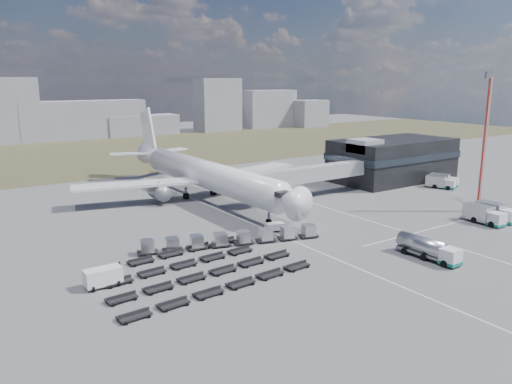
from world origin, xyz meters
TOP-DOWN VIEW (x-y plane):
  - ground at (0.00, 0.00)m, footprint 420.00×420.00m
  - grass_strip at (0.00, 110.00)m, footprint 420.00×90.00m
  - lane_markings at (9.77, 3.00)m, footprint 47.12×110.00m
  - terminal at (47.77, 23.96)m, footprint 30.40×16.40m
  - jet_bridge at (15.90, 20.42)m, footprint 30.30×3.80m
  - airliner at (0.00, 32.38)m, footprint 51.59×64.53m
  - skyline at (-8.47, 153.12)m, footprint 298.12×26.49m
  - fuel_tanker at (8.54, -16.70)m, footprint 2.62×9.24m
  - pushback_tug at (-1.40, 5.40)m, footprint 3.32×2.37m
  - utility_van at (-31.45, -1.11)m, footprint 4.37×2.06m
  - catering_truck at (15.22, 34.25)m, footprint 4.25×6.92m
  - service_trucks_near at (32.74, -11.09)m, footprint 6.20×7.31m
  - service_trucks_far at (50.90, 11.64)m, footprint 7.20×7.79m
  - uld_row at (-10.86, 3.20)m, footprint 27.04×9.42m
  - baggage_dollies at (-20.47, -3.35)m, footprint 27.70×17.72m
  - floodlight_mast at (37.67, -5.75)m, footprint 2.42×1.97m

SIDE VIEW (x-z plane):
  - ground at x=0.00m, z-range 0.00..0.00m
  - grass_strip at x=0.00m, z-range 0.00..0.01m
  - lane_markings at x=9.77m, z-range 0.00..0.01m
  - baggage_dollies at x=-20.47m, z-range 0.00..0.82m
  - pushback_tug at x=-1.40m, z-range 0.00..1.38m
  - uld_row at x=-10.86m, z-range 0.18..2.05m
  - utility_van at x=-31.45m, z-range 0.00..2.31m
  - service_trucks_far at x=50.90m, z-range 0.11..2.65m
  - fuel_tanker at x=8.54m, z-range 0.00..2.96m
  - catering_truck at x=15.22m, z-range 0.03..3.00m
  - service_trucks_near at x=32.74m, z-range 0.12..2.96m
  - jet_bridge at x=15.90m, z-range 1.53..8.58m
  - terminal at x=47.77m, z-range -0.25..10.75m
  - airliner at x=0.00m, z-range -3.52..14.10m
  - skyline at x=-8.47m, z-range -3.96..21.17m
  - floodlight_mast at x=37.67m, z-range 0.03..25.54m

